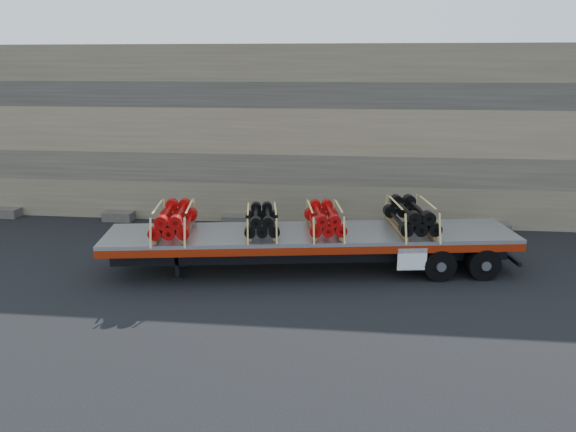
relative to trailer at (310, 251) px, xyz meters
name	(u,v)px	position (x,y,z in m)	size (l,w,h in m)	color
ground	(301,267)	(-0.30, 0.21, -0.63)	(120.00, 120.00, 0.00)	black
rock_wall	(316,133)	(-0.30, 6.71, 2.87)	(44.00, 3.00, 7.00)	#7A6B54
trailer	(310,251)	(0.00, 0.00, 0.00)	(12.56, 2.41, 1.26)	#B3B6BB
bundle_front	(174,221)	(-4.10, -0.68, 1.04)	(1.17, 2.33, 0.83)	#AD0A09
bundle_midfront	(262,221)	(-1.47, -0.24, 0.99)	(1.02, 2.03, 0.72)	black
bundle_midrear	(324,220)	(0.42, 0.07, 1.01)	(1.08, 2.16, 0.76)	#AD0A09
bundle_rear	(411,217)	(3.08, 0.51, 1.06)	(1.21, 2.42, 0.86)	black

